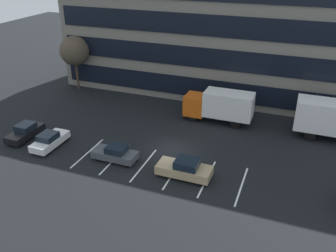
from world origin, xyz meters
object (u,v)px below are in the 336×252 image
(sedan_black, at_px, (25,132))
(sedan_white, at_px, (50,140))
(bare_tree, at_px, (74,51))
(sedan_charcoal, at_px, (115,153))
(sedan_tan, at_px, (185,169))
(box_truck_orange, at_px, (220,105))

(sedan_black, relative_size, sedan_white, 1.00)
(sedan_white, distance_m, bare_tree, 15.87)
(sedan_black, xyz_separation_m, bare_tree, (-2.84, 13.38, 4.37))
(sedan_charcoal, xyz_separation_m, sedan_black, (-10.12, 0.47, 0.01))
(sedan_tan, relative_size, sedan_white, 1.11)
(box_truck_orange, xyz_separation_m, sedan_white, (-13.37, -10.98, -1.22))
(sedan_white, height_order, bare_tree, bare_tree)
(sedan_black, xyz_separation_m, sedan_white, (3.31, -0.58, 0.00))
(bare_tree, bearing_deg, sedan_white, -66.23)
(sedan_tan, relative_size, bare_tree, 0.64)
(sedan_charcoal, distance_m, bare_tree, 19.47)
(sedan_charcoal, bearing_deg, sedan_black, 177.33)
(sedan_black, xyz_separation_m, sedan_tan, (16.59, -0.69, 0.07))
(sedan_white, bearing_deg, bare_tree, 113.77)
(sedan_black, bearing_deg, sedan_white, -9.90)
(sedan_charcoal, relative_size, sedan_white, 0.98)
(sedan_charcoal, bearing_deg, sedan_white, -179.10)
(sedan_white, bearing_deg, sedan_black, 170.10)
(box_truck_orange, bearing_deg, sedan_white, -140.60)
(box_truck_orange, relative_size, sedan_tan, 1.64)
(sedan_black, relative_size, sedan_tan, 0.90)
(sedan_tan, distance_m, bare_tree, 24.37)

